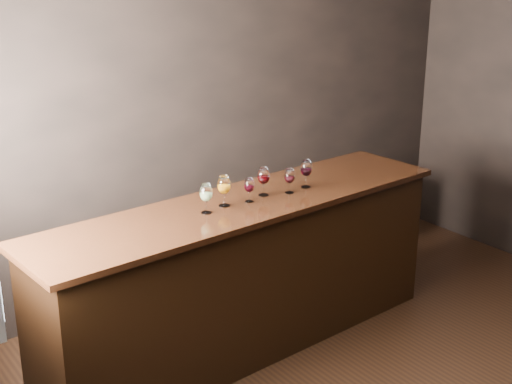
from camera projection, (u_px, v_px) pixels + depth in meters
room_shell at (391, 131)px, 4.19m from camera, size 5.02×4.52×2.81m
bar_counter at (245, 278)px, 5.19m from camera, size 3.19×0.91×1.10m
bar_top at (245, 204)px, 5.01m from camera, size 3.30×0.99×0.04m
back_bar_shelf at (293, 228)px, 6.57m from camera, size 2.14×0.40×0.77m
glass_white at (206, 194)px, 4.74m from camera, size 0.09×0.09×0.20m
glass_amber at (224, 186)px, 4.87m from camera, size 0.09×0.09×0.22m
glass_red_a at (249, 186)px, 4.96m from camera, size 0.07×0.07×0.17m
glass_red_b at (264, 177)px, 5.08m from camera, size 0.09×0.09×0.21m
glass_red_c at (290, 177)px, 5.14m from camera, size 0.08×0.08×0.18m
glass_red_d at (306, 169)px, 5.25m from camera, size 0.09×0.09×0.21m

